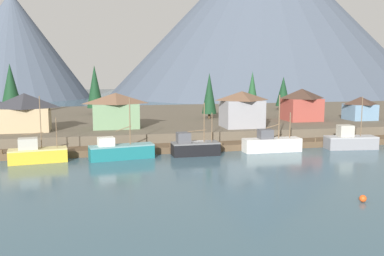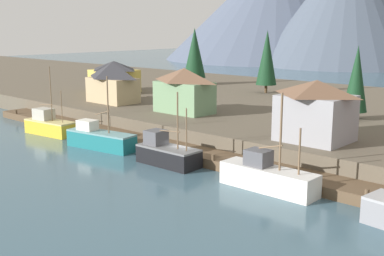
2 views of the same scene
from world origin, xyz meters
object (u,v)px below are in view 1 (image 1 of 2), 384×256
object	(u,v)px
fishing_boat_grey	(350,141)
channel_buoy	(363,198)
fishing_boat_white	(271,144)
house_grey	(242,109)
conifer_mid_right	(283,91)
house_red	(301,104)
fishing_boat_yellow	(36,153)
house_tan	(25,112)
conifer_back_left	(209,93)
house_green	(116,110)
conifer_mid_left	(11,86)
house_blue	(360,108)
fishing_boat_teal	(120,151)
conifer_near_right	(95,87)
fishing_boat_black	(194,147)

from	to	relation	value
fishing_boat_grey	channel_buoy	bearing A→B (deg)	-113.55
fishing_boat_white	channel_buoy	xyz separation A→B (m)	(-1.52, -26.14, -0.89)
house_grey	conifer_mid_right	distance (m)	35.93
fishing_boat_grey	house_red	size ratio (longest dim) A/B	1.20
fishing_boat_yellow	house_tan	world-z (taller)	fishing_boat_yellow
conifer_back_left	house_green	bearing A→B (deg)	-150.89
conifer_mid_left	fishing_boat_grey	bearing A→B (deg)	-34.74
house_grey	house_green	bearing A→B (deg)	171.53
house_blue	house_grey	bearing A→B (deg)	-168.68
house_green	house_tan	xyz separation A→B (m)	(-14.84, -0.70, 0.09)
house_grey	house_tan	bearing A→B (deg)	176.02
conifer_mid_left	house_green	bearing A→B (deg)	-50.11
fishing_boat_teal	house_red	size ratio (longest dim) A/B	1.34
fishing_boat_yellow	fishing_boat_grey	xyz separation A→B (m)	(48.02, -0.11, 0.04)
fishing_boat_teal	channel_buoy	xyz separation A→B (m)	(21.78, -25.44, -0.83)
fishing_boat_teal	conifer_near_right	size ratio (longest dim) A/B	0.84
fishing_boat_black	house_blue	world-z (taller)	fishing_boat_black
house_red	house_tan	distance (m)	52.02
fishing_boat_teal	conifer_mid_right	xyz separation A→B (m)	(43.07, 40.32, 6.01)
house_red	conifer_back_left	distance (m)	18.81
fishing_boat_black	channel_buoy	bearing A→B (deg)	-68.21
fishing_boat_black	house_blue	size ratio (longest dim) A/B	1.39
fishing_boat_white	conifer_back_left	xyz separation A→B (m)	(-3.49, 24.77, 6.52)
conifer_mid_right	conifer_back_left	distance (m)	27.60
conifer_mid_left	channel_buoy	size ratio (longest dim) A/B	16.49
conifer_mid_left	fishing_boat_white	bearing A→B (deg)	-41.51
fishing_boat_yellow	house_grey	world-z (taller)	fishing_boat_yellow
fishing_boat_teal	conifer_mid_left	world-z (taller)	conifer_mid_left
house_grey	conifer_mid_right	world-z (taller)	conifer_mid_right
conifer_mid_right	house_green	bearing A→B (deg)	-149.00
house_green	conifer_near_right	size ratio (longest dim) A/B	0.74
conifer_back_left	channel_buoy	xyz separation A→B (m)	(1.97, -50.91, -7.41)
house_red	conifer_back_left	world-z (taller)	conifer_back_left
fishing_boat_grey	conifer_back_left	xyz separation A→B (m)	(-16.80, 25.40, 6.46)
conifer_mid_left	conifer_mid_right	distance (m)	64.69
fishing_boat_black	conifer_mid_left	bearing A→B (deg)	128.03
conifer_mid_left	conifer_mid_right	bearing A→B (deg)	-0.10
fishing_boat_white	channel_buoy	world-z (taller)	fishing_boat_white
conifer_back_left	channel_buoy	world-z (taller)	conifer_back_left
fishing_boat_white	conifer_near_right	size ratio (longest dim) A/B	0.82
channel_buoy	fishing_boat_grey	bearing A→B (deg)	59.84
fishing_boat_teal	fishing_boat_grey	bearing A→B (deg)	-8.84
fishing_boat_yellow	house_red	distance (m)	51.95
conifer_near_right	house_grey	bearing A→B (deg)	-48.17
house_grey	house_green	xyz separation A→B (m)	(-21.93, 3.27, -0.09)
house_blue	conifer_mid_left	size ratio (longest dim) A/B	0.49
fishing_boat_teal	channel_buoy	world-z (taller)	fishing_boat_teal
fishing_boat_black	conifer_mid_right	size ratio (longest dim) A/B	0.93
house_red	conifer_mid_left	bearing A→B (deg)	159.31
fishing_boat_black	fishing_boat_yellow	bearing A→B (deg)	179.66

